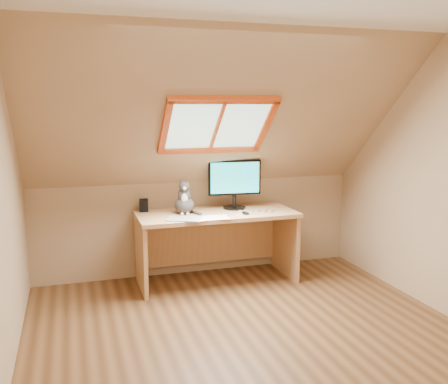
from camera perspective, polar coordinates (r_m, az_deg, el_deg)
name	(u,v)px	position (r m, az deg, el deg)	size (l,w,h in m)	color
ground	(256,341)	(4.04, 3.62, -16.60)	(3.50, 3.50, 0.00)	brown
room_shell	(262,158)	(3.56, 4.40, 3.86)	(3.52, 3.52, 2.41)	tan
desk	(215,232)	(5.19, -1.09, -4.58)	(1.61, 0.70, 0.73)	tan
monitor	(235,181)	(5.19, 1.21, 1.27)	(0.56, 0.23, 0.51)	black
cat	(184,201)	(5.00, -4.57, -1.02)	(0.23, 0.27, 0.36)	#403A39
desk_speaker	(144,205)	(5.15, -9.15, -1.51)	(0.09, 0.09, 0.13)	black
graphics_tablet	(184,219)	(4.75, -4.59, -3.09)	(0.31, 0.22, 0.01)	#B2B2B7
mouse	(245,213)	(4.96, 2.47, -2.41)	(0.05, 0.09, 0.03)	black
papers	(209,218)	(4.79, -1.74, -3.02)	(0.33, 0.27, 0.00)	white
cables	(255,212)	(5.08, 3.55, -2.27)	(0.51, 0.26, 0.01)	silver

